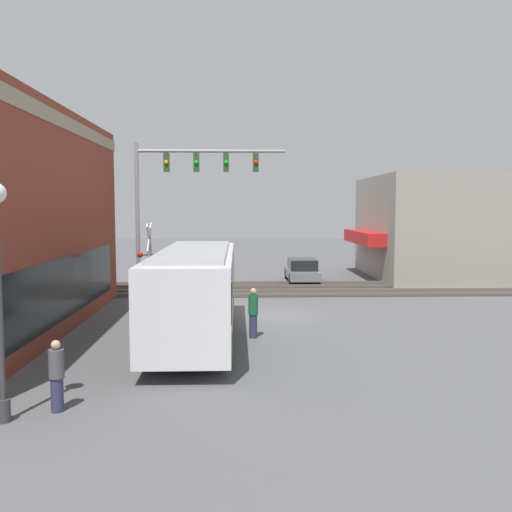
{
  "coord_description": "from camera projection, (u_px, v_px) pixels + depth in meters",
  "views": [
    {
      "loc": [
        -23.85,
        1.37,
        4.57
      ],
      "look_at": [
        4.07,
        0.44,
        2.17
      ],
      "focal_mm": 40.0,
      "sensor_mm": 36.0,
      "label": 1
    }
  ],
  "objects": [
    {
      "name": "ground_plane",
      "position": [
        270.0,
        315.0,
        24.18
      ],
      "size": [
        120.0,
        120.0,
        0.0
      ],
      "primitive_type": "plane",
      "color": "#565659"
    },
    {
      "name": "shop_building",
      "position": [
        426.0,
        227.0,
        37.43
      ],
      "size": [
        10.78,
        8.35,
        6.57
      ],
      "color": "gray",
      "rests_on": "ground"
    },
    {
      "name": "city_bus",
      "position": [
        195.0,
        290.0,
        19.53
      ],
      "size": [
        10.51,
        2.59,
        3.15
      ],
      "color": "silver",
      "rests_on": "ground"
    },
    {
      "name": "traffic_signal_gantry",
      "position": [
        183.0,
        183.0,
        27.62
      ],
      "size": [
        0.42,
        7.3,
        7.67
      ],
      "color": "gray",
      "rests_on": "ground"
    },
    {
      "name": "crossing_signal",
      "position": [
        150.0,
        255.0,
        27.23
      ],
      "size": [
        1.41,
        1.18,
        3.81
      ],
      "color": "gray",
      "rests_on": "ground"
    },
    {
      "name": "rail_track_near",
      "position": [
        263.0,
        293.0,
        30.15
      ],
      "size": [
        2.6,
        60.0,
        0.15
      ],
      "color": "#332D28",
      "rests_on": "ground"
    },
    {
      "name": "rail_track_far",
      "position": [
        261.0,
        285.0,
        33.34
      ],
      "size": [
        2.6,
        60.0,
        0.15
      ],
      "color": "#332D28",
      "rests_on": "ground"
    },
    {
      "name": "parked_car_grey",
      "position": [
        302.0,
        271.0,
        34.93
      ],
      "size": [
        4.54,
        1.82,
        1.43
      ],
      "color": "slate",
      "rests_on": "ground"
    },
    {
      "name": "pedestrian_near_bus",
      "position": [
        253.0,
        312.0,
        19.89
      ],
      "size": [
        0.34,
        0.34,
        1.76
      ],
      "color": "#2D3351",
      "rests_on": "ground"
    },
    {
      "name": "pedestrian_by_lamp",
      "position": [
        57.0,
        376.0,
        12.69
      ],
      "size": [
        0.34,
        0.34,
        1.63
      ],
      "color": "#2D3351",
      "rests_on": "ground"
    }
  ]
}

